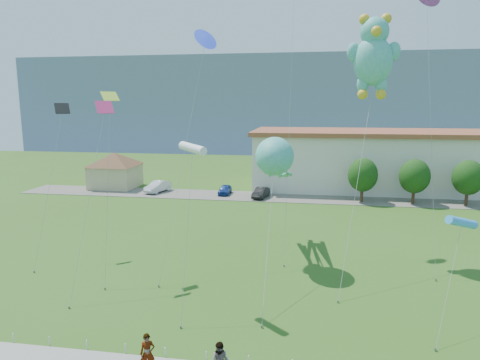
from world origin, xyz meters
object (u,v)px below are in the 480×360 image
(octopus_kite, at_px, (276,163))
(teddy_bear_kite, at_px, (373,55))
(pavilion, at_px, (115,167))
(parked_car_blue, at_px, (225,190))
(parked_car_silver, at_px, (158,187))
(warehouse, at_px, (474,161))
(pedestrian_left, at_px, (147,353))
(parked_car_black, at_px, (261,193))

(octopus_kite, xyz_separation_m, teddy_bear_kite, (7.06, 2.53, 8.09))
(pavilion, bearing_deg, parked_car_blue, -7.96)
(pavilion, distance_m, parked_car_silver, 7.93)
(pavilion, bearing_deg, warehouse, 6.84)
(pedestrian_left, xyz_separation_m, parked_car_silver, (-13.44, 38.26, -0.20))
(warehouse, relative_size, parked_car_black, 15.47)
(parked_car_silver, xyz_separation_m, octopus_kite, (17.78, -22.63, 6.66))
(pavilion, height_order, pedestrian_left, pavilion)
(pedestrian_left, relative_size, parked_car_blue, 0.50)
(parked_car_silver, height_order, octopus_kite, octopus_kite)
(warehouse, bearing_deg, parked_car_silver, -168.91)
(pedestrian_left, distance_m, parked_car_black, 36.89)
(parked_car_silver, xyz_separation_m, parked_car_blue, (9.31, 0.07, -0.13))
(pedestrian_left, bearing_deg, warehouse, 39.08)
(parked_car_blue, bearing_deg, octopus_kite, -69.64)
(pedestrian_left, relative_size, parked_car_silver, 0.40)
(pavilion, relative_size, teddy_bear_kite, 0.50)
(pavilion, xyz_separation_m, teddy_bear_kite, (32.07, -22.48, 12.52))
(parked_car_blue, xyz_separation_m, parked_car_black, (4.99, -1.45, 0.04))
(warehouse, relative_size, teddy_bear_kite, 3.30)
(warehouse, bearing_deg, octopus_kite, -128.87)
(pavilion, xyz_separation_m, parked_car_silver, (7.23, -2.38, -2.22))
(pavilion, height_order, parked_car_silver, pavilion)
(teddy_bear_kite, bearing_deg, pedestrian_left, -122.11)
(warehouse, xyz_separation_m, octopus_kite, (-24.99, -31.01, 3.34))
(warehouse, height_order, parked_car_silver, warehouse)
(parked_car_silver, bearing_deg, parked_car_black, 11.08)
(pedestrian_left, distance_m, parked_car_blue, 38.55)
(octopus_kite, bearing_deg, teddy_bear_kite, 19.70)
(pavilion, height_order, teddy_bear_kite, teddy_bear_kite)
(pedestrian_left, relative_size, octopus_kite, 0.11)
(pavilion, relative_size, warehouse, 0.15)
(parked_car_silver, xyz_separation_m, parked_car_black, (14.30, -1.38, -0.10))
(warehouse, relative_size, parked_car_silver, 13.49)
(pedestrian_left, xyz_separation_m, parked_car_blue, (-4.13, 38.33, -0.33))
(parked_car_silver, distance_m, teddy_bear_kite, 35.19)
(warehouse, xyz_separation_m, pedestrian_left, (-29.33, -46.64, -3.12))
(pedestrian_left, distance_m, teddy_bear_kite, 25.91)
(warehouse, height_order, parked_car_black, warehouse)
(parked_car_black, bearing_deg, parked_car_silver, -175.04)
(pavilion, distance_m, octopus_kite, 35.65)
(parked_car_silver, bearing_deg, pedestrian_left, -54.04)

